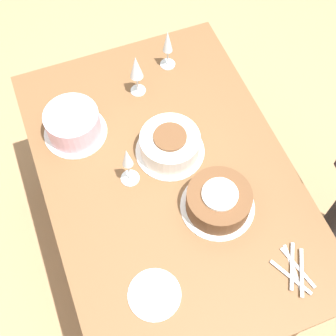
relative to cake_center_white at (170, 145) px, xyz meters
name	(u,v)px	position (x,y,z in m)	size (l,w,h in m)	color
ground_plane	(168,244)	(-0.09, 0.04, -0.83)	(12.00, 12.00, 0.00)	#A87F56
dining_table	(168,189)	(-0.09, 0.04, -0.17)	(1.39, 0.93, 0.78)	brown
cake_center_white	(170,145)	(0.00, 0.00, 0.00)	(0.27, 0.27, 0.11)	white
cake_front_chocolate	(219,201)	(-0.29, -0.08, 0.00)	(0.28, 0.28, 0.11)	white
cake_back_decorated	(73,124)	(0.22, 0.32, 0.01)	(0.25, 0.25, 0.12)	white
wine_glass_near	(136,69)	(0.33, 0.02, 0.09)	(0.06, 0.06, 0.21)	silver
wine_glass_far	(168,44)	(0.42, -0.15, 0.08)	(0.07, 0.07, 0.20)	silver
wine_glass_extra	(128,161)	(-0.06, 0.19, 0.08)	(0.07, 0.07, 0.21)	silver
dessert_plate_left	(154,295)	(-0.51, 0.25, -0.05)	(0.18, 0.18, 0.01)	silver
fork_pile	(295,270)	(-0.60, -0.23, -0.04)	(0.19, 0.13, 0.01)	silver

